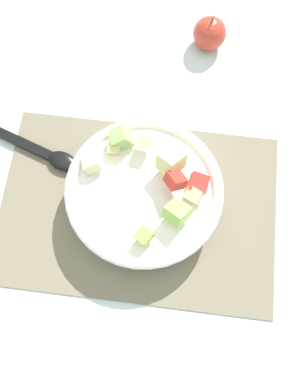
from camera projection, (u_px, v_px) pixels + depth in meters
The scene contains 5 objects.
ground_plane at pixel (138, 208), 0.78m from camera, with size 2.40×2.40×0.00m, color silver.
placemat at pixel (138, 208), 0.77m from camera, with size 0.50×0.33×0.01m, color #756B56.
salad_bowl at pixel (144, 193), 0.74m from camera, with size 0.27×0.27×0.11m.
serving_spoon at pixel (39, 150), 0.80m from camera, with size 0.23×0.10×0.01m.
whole_apple at pixel (210, 33), 0.86m from camera, with size 0.07×0.07×0.08m.
Camera 1 is at (-0.04, 0.22, 0.74)m, focal length 40.24 mm.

